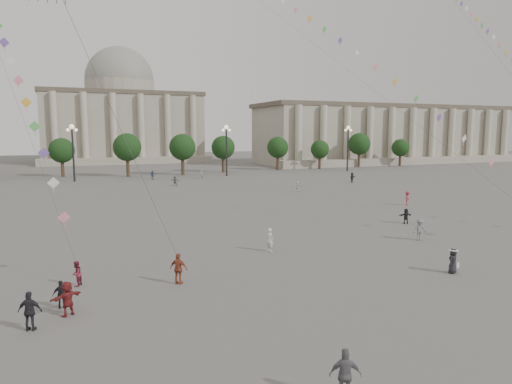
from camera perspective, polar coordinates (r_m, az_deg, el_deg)
name	(u,v)px	position (r m, az deg, el deg)	size (l,w,h in m)	color
ground	(362,292)	(28.03, 13.16, -12.13)	(360.00, 360.00, 0.00)	#565351
hall_east	(387,134)	(146.56, 16.11, 6.95)	(84.00, 26.22, 17.20)	gray
hall_central	(121,116)	(151.52, -16.47, 9.14)	(48.30, 34.30, 35.50)	gray
tree_row	(148,150)	(100.70, -13.33, 5.14)	(137.12, 5.12, 8.00)	#3C2E1E
lamp_post_mid_west	(73,142)	(91.46, -21.95, 5.80)	(2.00, 0.90, 10.65)	#262628
lamp_post_mid_east	(226,141)	(96.39, -3.72, 6.39)	(2.00, 0.90, 10.65)	#262628
lamp_post_far_east	(348,140)	(109.62, 11.42, 6.41)	(2.00, 0.90, 10.65)	#262628
person_crowd_0	(152,175)	(91.00, -12.82, 2.08)	(1.06, 0.44, 1.82)	navy
person_crowd_3	(406,216)	(49.04, 18.23, -2.87)	(1.44, 0.46, 1.55)	black
person_crowd_4	(202,174)	(90.90, -6.77, 2.20)	(1.65, 0.52, 1.77)	silver
person_crowd_6	(420,230)	(41.90, 19.78, -4.44)	(1.23, 0.70, 1.90)	slate
person_crowd_7	(297,187)	(71.60, 5.19, 0.68)	(1.42, 0.45, 1.53)	silver
person_crowd_8	(407,198)	(61.16, 18.40, -0.74)	(1.16, 0.67, 1.80)	maroon
person_crowd_9	(352,178)	(85.74, 11.93, 1.78)	(1.69, 0.54, 1.82)	#222227
person_crowd_12	(175,181)	(80.12, -10.08, 1.39)	(1.58, 0.50, 1.71)	slate
person_crowd_13	(270,240)	(35.92, 1.73, -5.99)	(0.68, 0.44, 1.86)	silver
tourist_0	(179,269)	(28.83, -9.65, -9.43)	(1.14, 0.48, 1.95)	brown
tourist_1	(30,311)	(24.61, -26.41, -13.20)	(1.12, 0.47, 1.92)	#222228
tourist_2	(67,299)	(25.73, -22.50, -12.21)	(1.67, 0.53, 1.80)	maroon
tourist_3	(345,375)	(17.37, 11.11, -21.51)	(1.12, 0.47, 1.92)	slate
tourist_4	(61,294)	(26.91, -23.14, -11.69)	(0.89, 0.37, 1.52)	black
kite_flyer_0	(76,274)	(30.17, -21.54, -9.48)	(0.76, 0.59, 1.56)	maroon
hat_person	(453,260)	(33.24, 23.42, -7.83)	(0.97, 0.84, 1.69)	black
kite_train_mid	(283,7)	(65.26, 3.46, 22.11)	(16.17, 61.28, 78.78)	#3F3F3F
kite_train_east	(500,49)	(66.80, 28.17, 15.50)	(13.43, 36.89, 51.75)	#3F3F3F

